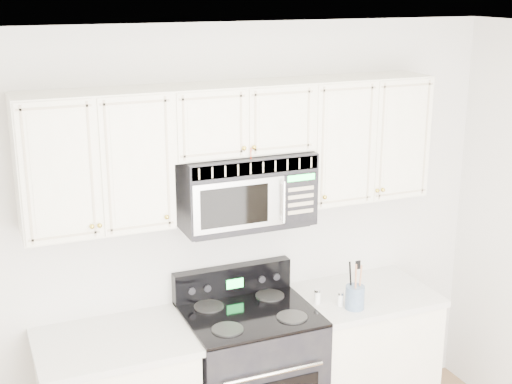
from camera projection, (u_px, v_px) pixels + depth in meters
room at (381, 375)px, 2.86m from camera, size 3.51×3.51×2.61m
base_cabinet_right at (360, 361)px, 4.67m from camera, size 0.86×0.65×0.92m
range at (250, 379)px, 4.35m from camera, size 0.76×0.69×1.12m
upper_cabinets at (237, 142)px, 4.08m from camera, size 2.44×0.37×0.75m
microwave at (244, 188)px, 4.14m from camera, size 0.77×0.44×0.43m
utensil_crock at (355, 297)px, 4.29m from camera, size 0.12×0.12×0.31m
shaker_salt at (317, 297)px, 4.36m from camera, size 0.04×0.04×0.09m
shaker_pepper at (340, 299)px, 4.33m from camera, size 0.04×0.04×0.09m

